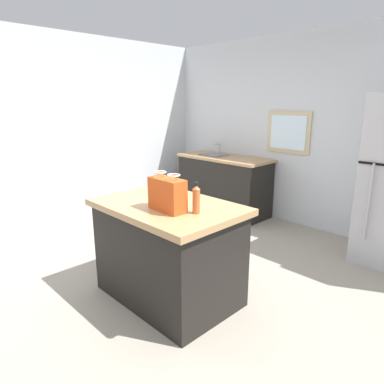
{
  "coord_description": "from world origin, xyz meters",
  "views": [
    {
      "loc": [
        2.16,
        -1.88,
        1.76
      ],
      "look_at": [
        -0.02,
        0.27,
        0.95
      ],
      "focal_mm": 32.04,
      "sensor_mm": 36.0,
      "label": 1
    }
  ],
  "objects_px": {
    "kitchen_island": "(168,251)",
    "shopping_bag": "(167,194)",
    "bottle": "(196,199)",
    "small_box": "(160,190)"
  },
  "relations": [
    {
      "from": "kitchen_island",
      "to": "shopping_bag",
      "type": "height_order",
      "value": "shopping_bag"
    },
    {
      "from": "small_box",
      "to": "kitchen_island",
      "type": "bearing_deg",
      "value": -28.64
    },
    {
      "from": "kitchen_island",
      "to": "small_box",
      "type": "height_order",
      "value": "small_box"
    },
    {
      "from": "kitchen_island",
      "to": "shopping_bag",
      "type": "relative_size",
      "value": 3.87
    },
    {
      "from": "kitchen_island",
      "to": "bottle",
      "type": "relative_size",
      "value": 5.08
    },
    {
      "from": "shopping_bag",
      "to": "small_box",
      "type": "xyz_separation_m",
      "value": [
        -0.44,
        0.28,
        -0.1
      ]
    },
    {
      "from": "bottle",
      "to": "small_box",
      "type": "bearing_deg",
      "value": 165.59
    },
    {
      "from": "kitchen_island",
      "to": "bottle",
      "type": "height_order",
      "value": "bottle"
    },
    {
      "from": "shopping_bag",
      "to": "small_box",
      "type": "distance_m",
      "value": 0.53
    },
    {
      "from": "kitchen_island",
      "to": "bottle",
      "type": "distance_m",
      "value": 0.67
    }
  ]
}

